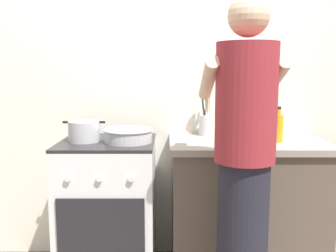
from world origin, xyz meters
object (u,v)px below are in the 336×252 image
mixing_bowl (127,135)px  spice_bottle (239,133)px  stove_range (107,208)px  person (242,169)px  oil_bottle (276,127)px  pot (83,131)px  utensil_crock (204,121)px

mixing_bowl → spice_bottle: size_ratio=3.36×
mixing_bowl → spice_bottle: spice_bottle is taller
stove_range → person: person is taller
oil_bottle → person: bearing=-121.1°
mixing_bowl → person: 0.81m
pot → oil_bottle: 1.22m
mixing_bowl → oil_bottle: size_ratio=1.39×
stove_range → pot: size_ratio=3.39×
mixing_bowl → person: size_ratio=0.18×
spice_bottle → person: size_ratio=0.05×
utensil_crock → oil_bottle: 0.49m
stove_range → pot: 0.53m
pot → utensil_crock: (0.79, 0.23, 0.03)m
spice_bottle → person: (-0.09, -0.58, -0.08)m
stove_range → oil_bottle: 1.21m
person → oil_bottle: bearing=58.9°
pot → utensil_crock: bearing=16.3°
mixing_bowl → oil_bottle: oil_bottle is taller
oil_bottle → stove_range: bearing=178.3°
stove_range → mixing_bowl: size_ratio=2.90×
mixing_bowl → spice_bottle: (0.72, 0.08, -0.00)m
pot → person: size_ratio=0.16×
spice_bottle → oil_bottle: 0.24m
stove_range → spice_bottle: (0.86, 0.03, 0.49)m
spice_bottle → person: person is taller
stove_range → spice_bottle: bearing=1.9°
stove_range → oil_bottle: oil_bottle is taller
pot → mixing_bowl: 0.28m
stove_range → mixing_bowl: mixing_bowl is taller
utensil_crock → oil_bottle: (0.43, -0.24, -0.01)m
spice_bottle → person: 0.59m
pot → mixing_bowl: size_ratio=0.86×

